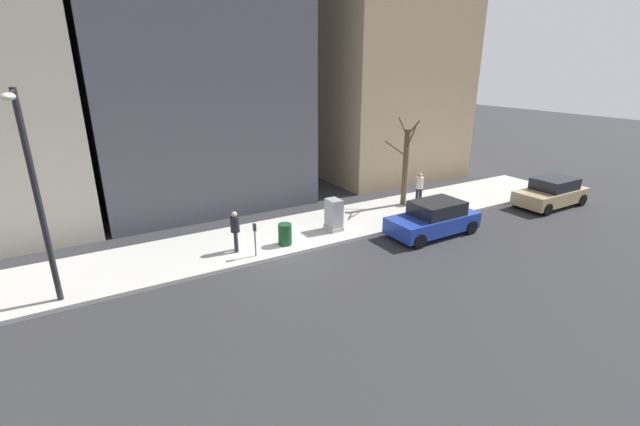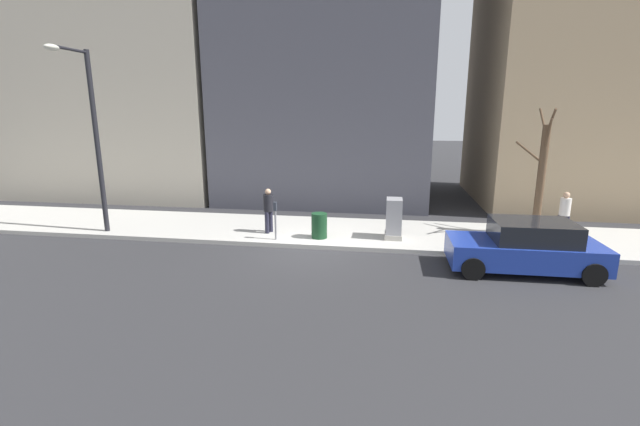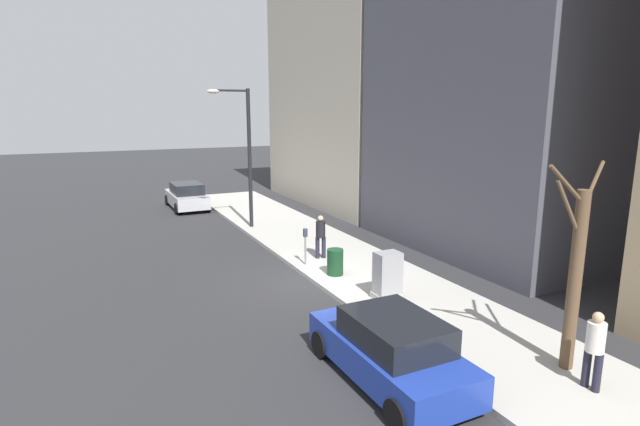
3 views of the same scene
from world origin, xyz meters
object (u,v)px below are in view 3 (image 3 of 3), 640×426
at_px(parked_car_blue, 391,349).
at_px(bare_tree, 575,275).
at_px(office_tower_right, 396,70).
at_px(trash_bin, 335,262).
at_px(pedestrian_near_meter, 595,346).
at_px(parking_meter, 305,243).
at_px(pedestrian_midblock, 321,234).
at_px(parked_car_silver, 187,196).
at_px(utility_box, 387,276).
at_px(streetlamp, 244,146).

xyz_separation_m(parked_car_blue, bare_tree, (3.67, -1.41, 1.56)).
bearing_deg(office_tower_right, trash_bin, -130.59).
bearing_deg(parked_car_blue, pedestrian_near_meter, -34.01).
height_order(bare_tree, trash_bin, bare_tree).
xyz_separation_m(parking_meter, trash_bin, (0.45, -1.48, -0.38)).
bearing_deg(parking_meter, office_tower_right, 44.68).
bearing_deg(parking_meter, pedestrian_midblock, 29.76).
relative_size(parked_car_silver, office_tower_right, 0.26).
height_order(utility_box, bare_tree, bare_tree).
distance_m(utility_box, pedestrian_midblock, 4.59).
distance_m(streetlamp, trash_bin, 8.81).
bearing_deg(pedestrian_near_meter, parked_car_silver, 7.77).
height_order(utility_box, pedestrian_midblock, pedestrian_midblock).
height_order(parked_car_silver, pedestrian_midblock, pedestrian_midblock).
height_order(streetlamp, pedestrian_near_meter, streetlamp).
distance_m(utility_box, office_tower_right, 19.84).
bearing_deg(pedestrian_near_meter, parking_meter, 9.56).
relative_size(trash_bin, pedestrian_near_meter, 0.54).
relative_size(trash_bin, pedestrian_midblock, 0.54).
distance_m(pedestrian_midblock, office_tower_right, 16.48).
bearing_deg(trash_bin, parked_car_blue, -107.26).
xyz_separation_m(parking_meter, bare_tree, (2.15, -9.25, 1.31)).
xyz_separation_m(utility_box, bare_tree, (1.30, -5.15, 1.44)).
xyz_separation_m(streetlamp, pedestrian_near_meter, (2.02, -16.69, -2.93)).
relative_size(parked_car_silver, parking_meter, 3.12).
bearing_deg(parked_car_blue, trash_bin, 72.18).
distance_m(parking_meter, streetlamp, 7.28).
bearing_deg(trash_bin, office_tower_right, 49.41).
height_order(parked_car_silver, bare_tree, bare_tree).
relative_size(parked_car_blue, office_tower_right, 0.26).
xyz_separation_m(parked_car_blue, utility_box, (2.38, 3.74, 0.11)).
distance_m(streetlamp, pedestrian_near_meter, 17.07).
bearing_deg(streetlamp, parked_car_blue, -95.37).
bearing_deg(parking_meter, parked_car_silver, 97.24).
xyz_separation_m(streetlamp, bare_tree, (2.31, -15.87, -1.72)).
bearing_deg(parked_car_silver, parking_meter, -83.22).
relative_size(parking_meter, trash_bin, 1.50).
height_order(parking_meter, pedestrian_midblock, pedestrian_midblock).
bearing_deg(parked_car_silver, office_tower_right, -9.50).
xyz_separation_m(parked_car_silver, streetlamp, (1.51, -6.59, 3.28)).
xyz_separation_m(parked_car_silver, parking_meter, (1.68, -13.21, 0.24)).
height_order(parked_car_blue, streetlamp, streetlamp).
bearing_deg(streetlamp, pedestrian_near_meter, -83.11).
relative_size(parked_car_silver, bare_tree, 0.93).
height_order(parked_car_blue, pedestrian_near_meter, pedestrian_near_meter).
height_order(parking_meter, pedestrian_near_meter, pedestrian_near_meter).
distance_m(streetlamp, office_tower_right, 12.96).
xyz_separation_m(streetlamp, pedestrian_midblock, (1.02, -6.13, -2.93)).
xyz_separation_m(streetlamp, trash_bin, (0.62, -8.10, -3.42)).
distance_m(trash_bin, office_tower_right, 18.25).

